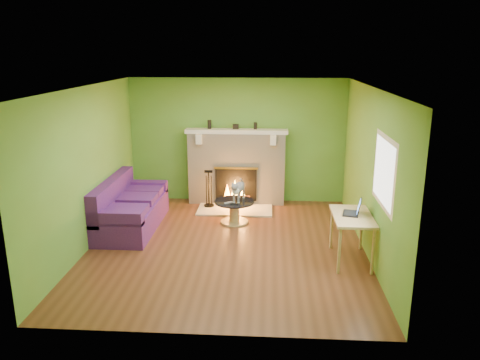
% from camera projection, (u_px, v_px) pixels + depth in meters
% --- Properties ---
extents(floor, '(5.00, 5.00, 0.00)m').
position_uv_depth(floor, '(227.00, 246.00, 7.76)').
color(floor, '#582E19').
rests_on(floor, ground).
extents(ceiling, '(5.00, 5.00, 0.00)m').
position_uv_depth(ceiling, '(226.00, 87.00, 7.06)').
color(ceiling, white).
rests_on(ceiling, wall_back).
extents(wall_back, '(5.00, 0.00, 5.00)m').
position_uv_depth(wall_back, '(237.00, 141.00, 9.81)').
color(wall_back, '#56872C').
rests_on(wall_back, floor).
extents(wall_front, '(5.00, 0.00, 5.00)m').
position_uv_depth(wall_front, '(205.00, 229.00, 5.01)').
color(wall_front, '#56872C').
rests_on(wall_front, floor).
extents(wall_left, '(0.00, 5.00, 5.00)m').
position_uv_depth(wall_left, '(88.00, 168.00, 7.55)').
color(wall_left, '#56872C').
rests_on(wall_left, floor).
extents(wall_right, '(0.00, 5.00, 5.00)m').
position_uv_depth(wall_right, '(370.00, 173.00, 7.27)').
color(wall_right, '#56872C').
rests_on(wall_right, floor).
extents(window_frame, '(0.00, 1.20, 1.20)m').
position_uv_depth(window_frame, '(384.00, 172.00, 6.34)').
color(window_frame, silver).
rests_on(window_frame, wall_right).
extents(window_pane, '(0.00, 1.06, 1.06)m').
position_uv_depth(window_pane, '(384.00, 172.00, 6.34)').
color(window_pane, white).
rests_on(window_pane, wall_right).
extents(fireplace, '(2.10, 0.46, 1.58)m').
position_uv_depth(fireplace, '(237.00, 167.00, 9.78)').
color(fireplace, beige).
rests_on(fireplace, floor).
extents(hearth, '(1.50, 0.75, 0.03)m').
position_uv_depth(hearth, '(235.00, 210.00, 9.49)').
color(hearth, beige).
rests_on(hearth, floor).
extents(mantel, '(2.10, 0.28, 0.08)m').
position_uv_depth(mantel, '(236.00, 131.00, 9.55)').
color(mantel, silver).
rests_on(mantel, fireplace).
extents(sofa, '(0.91, 2.02, 0.90)m').
position_uv_depth(sofa, '(129.00, 209.00, 8.50)').
color(sofa, '#41185E').
rests_on(sofa, floor).
extents(coffee_table, '(0.74, 0.74, 0.42)m').
position_uv_depth(coffee_table, '(234.00, 210.00, 8.77)').
color(coffee_table, '#D4B672').
rests_on(coffee_table, floor).
extents(desk, '(0.58, 1.00, 0.74)m').
position_uv_depth(desk, '(352.00, 221.00, 7.07)').
color(desk, '#D4B672').
rests_on(desk, floor).
extents(cat, '(0.39, 0.71, 0.42)m').
position_uv_depth(cat, '(239.00, 190.00, 8.71)').
color(cat, slate).
rests_on(cat, coffee_table).
extents(remote_silver, '(0.16, 0.14, 0.02)m').
position_uv_depth(remote_silver, '(228.00, 203.00, 8.61)').
color(remote_silver, '#959597').
rests_on(remote_silver, coffee_table).
extents(remote_black, '(0.16, 0.04, 0.02)m').
position_uv_depth(remote_black, '(235.00, 204.00, 8.55)').
color(remote_black, black).
rests_on(remote_black, coffee_table).
extents(laptop, '(0.33, 0.36, 0.23)m').
position_uv_depth(laptop, '(351.00, 207.00, 7.07)').
color(laptop, black).
rests_on(laptop, desk).
extents(fire_tools, '(0.21, 0.21, 0.77)m').
position_uv_depth(fire_tools, '(209.00, 188.00, 9.56)').
color(fire_tools, black).
rests_on(fire_tools, hearth).
extents(mantel_vase_left, '(0.08, 0.08, 0.18)m').
position_uv_depth(mantel_vase_left, '(209.00, 124.00, 9.58)').
color(mantel_vase_left, black).
rests_on(mantel_vase_left, mantel).
extents(mantel_vase_right, '(0.07, 0.07, 0.14)m').
position_uv_depth(mantel_vase_right, '(255.00, 126.00, 9.53)').
color(mantel_vase_right, black).
rests_on(mantel_vase_right, mantel).
extents(mantel_box, '(0.12, 0.08, 0.10)m').
position_uv_depth(mantel_box, '(236.00, 127.00, 9.56)').
color(mantel_box, black).
rests_on(mantel_box, mantel).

